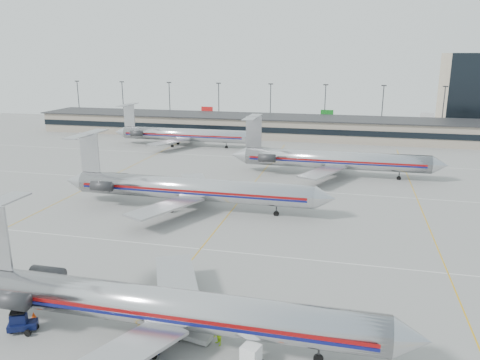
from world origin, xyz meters
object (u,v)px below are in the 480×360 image
(tug_center, at_px, (146,346))
(uld_container, at_px, (251,355))
(belt_loader, at_px, (194,335))
(jet_foreground, at_px, (159,306))
(jet_second_row, at_px, (187,188))

(tug_center, bearing_deg, uld_container, -9.94)
(belt_loader, bearing_deg, uld_container, -9.42)
(uld_container, bearing_deg, jet_foreground, -173.22)
(tug_center, relative_size, belt_loader, 0.57)
(jet_foreground, xyz_separation_m, belt_loader, (2.91, 0.51, -2.72))
(jet_second_row, distance_m, belt_loader, 36.94)
(uld_container, distance_m, belt_loader, 6.04)
(belt_loader, bearing_deg, jet_foreground, -158.62)
(jet_foreground, height_order, uld_container, jet_foreground)
(jet_foreground, distance_m, belt_loader, 4.01)
(belt_loader, bearing_deg, tug_center, -127.32)
(jet_foreground, bearing_deg, jet_second_row, 106.08)
(uld_container, relative_size, belt_loader, 0.50)
(uld_container, bearing_deg, belt_loader, 176.77)
(jet_second_row, distance_m, uld_container, 41.15)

